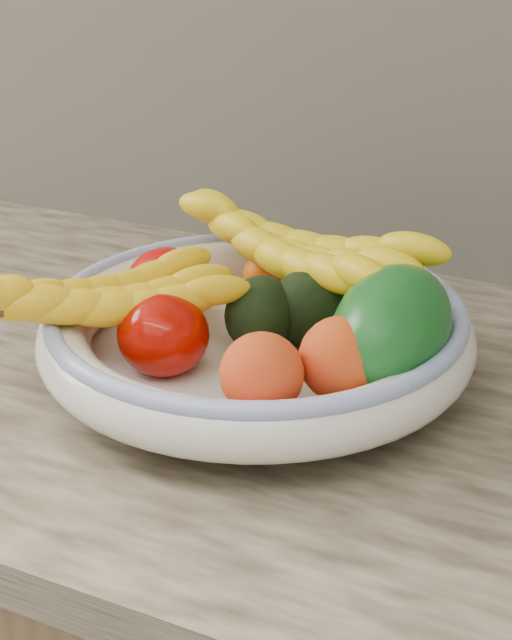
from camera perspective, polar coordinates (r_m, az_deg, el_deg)
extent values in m
cube|color=tan|center=(0.93, 0.53, -4.02)|extent=(2.44, 0.66, 0.04)
cube|color=beige|center=(1.11, 7.58, 15.54)|extent=(2.40, 0.02, 0.50)
cylinder|color=silver|center=(0.90, 0.00, -3.01)|extent=(0.13, 0.13, 0.02)
cylinder|color=silver|center=(0.89, 0.00, -2.22)|extent=(0.32, 0.32, 0.01)
torus|color=silver|center=(0.88, 0.00, -0.71)|extent=(0.39, 0.39, 0.05)
torus|color=#3C5AAB|center=(0.87, 0.00, 0.60)|extent=(0.37, 0.37, 0.02)
ellipsoid|color=#E66304|center=(0.98, 0.69, 2.60)|extent=(0.05, 0.05, 0.05)
ellipsoid|color=#E75E04|center=(0.94, 4.07, 1.41)|extent=(0.06, 0.06, 0.05)
ellipsoid|color=#F24F05|center=(0.92, 2.21, 0.93)|extent=(0.06, 0.06, 0.05)
ellipsoid|color=#BB0405|center=(0.95, -5.23, 2.08)|extent=(0.10, 0.10, 0.07)
ellipsoid|color=#A40800|center=(0.85, -5.41, -0.86)|extent=(0.08, 0.08, 0.07)
ellipsoid|color=black|center=(0.88, 0.25, 0.41)|extent=(0.09, 0.11, 0.06)
ellipsoid|color=black|center=(0.90, 3.91, 0.94)|extent=(0.13, 0.13, 0.08)
ellipsoid|color=#0F5218|center=(0.83, 7.87, -0.58)|extent=(0.13, 0.16, 0.13)
ellipsoid|color=orange|center=(0.77, 0.34, -3.16)|extent=(0.09, 0.09, 0.07)
ellipsoid|color=orange|center=(0.79, 5.01, -2.28)|extent=(0.09, 0.09, 0.07)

